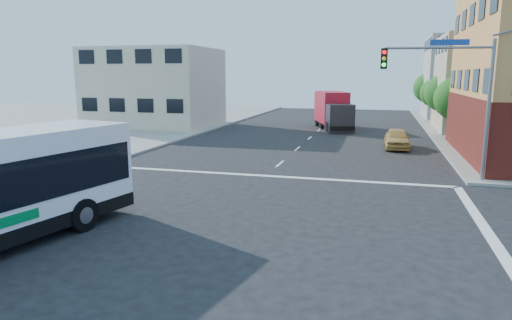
# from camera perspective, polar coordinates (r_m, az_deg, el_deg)

# --- Properties ---
(ground) EXTENTS (120.00, 120.00, 0.00)m
(ground) POSITION_cam_1_polar(r_m,az_deg,el_deg) (15.67, -7.36, -9.30)
(ground) COLOR black
(ground) RESTS_ON ground
(sidewalk_nw) EXTENTS (50.00, 50.00, 0.15)m
(sidewalk_nw) POSITION_cam_1_polar(r_m,az_deg,el_deg) (63.63, -24.72, 4.89)
(sidewalk_nw) COLOR gray
(sidewalk_nw) RESTS_ON ground
(building_east_near) EXTENTS (12.06, 10.06, 9.00)m
(building_east_near) POSITION_cam_1_polar(r_m,az_deg,el_deg) (48.87, 28.89, 8.34)
(building_east_near) COLOR #C1AC93
(building_east_near) RESTS_ON ground
(building_east_far) EXTENTS (12.06, 10.06, 10.00)m
(building_east_far) POSITION_cam_1_polar(r_m,az_deg,el_deg) (62.57, 25.98, 9.25)
(building_east_far) COLOR #A4A49F
(building_east_far) RESTS_ON ground
(building_west) EXTENTS (12.06, 10.06, 8.00)m
(building_west) POSITION_cam_1_polar(r_m,az_deg,el_deg) (49.17, -12.47, 8.81)
(building_west) COLOR beige
(building_west) RESTS_ON ground
(signal_mast_ne) EXTENTS (7.91, 1.13, 8.07)m
(signal_mast_ne) POSITION_cam_1_polar(r_m,az_deg,el_deg) (24.42, 23.39, 8.96)
(signal_mast_ne) COLOR slate
(signal_mast_ne) RESTS_ON ground
(street_tree_a) EXTENTS (3.60, 3.60, 5.53)m
(street_tree_a) POSITION_cam_1_polar(r_m,az_deg,el_deg) (41.99, 23.89, 7.33)
(street_tree_a) COLOR #361F13
(street_tree_a) RESTS_ON ground
(street_tree_b) EXTENTS (3.80, 3.80, 5.79)m
(street_tree_b) POSITION_cam_1_polar(r_m,az_deg,el_deg) (49.90, 22.58, 7.99)
(street_tree_b) COLOR #361F13
(street_tree_b) RESTS_ON ground
(street_tree_c) EXTENTS (3.40, 3.40, 5.29)m
(street_tree_c) POSITION_cam_1_polar(r_m,az_deg,el_deg) (57.85, 21.59, 8.01)
(street_tree_c) COLOR #361F13
(street_tree_c) RESTS_ON ground
(street_tree_d) EXTENTS (4.00, 4.00, 6.03)m
(street_tree_d) POSITION_cam_1_polar(r_m,az_deg,el_deg) (65.80, 20.89, 8.65)
(street_tree_d) COLOR #361F13
(street_tree_d) RESTS_ON ground
(box_truck) EXTENTS (4.77, 8.45, 3.66)m
(box_truck) POSITION_cam_1_polar(r_m,az_deg,el_deg) (46.21, 9.62, 6.04)
(box_truck) COLOR #232226
(box_truck) RESTS_ON ground
(parked_car) EXTENTS (1.80, 4.37, 1.48)m
(parked_car) POSITION_cam_1_polar(r_m,az_deg,el_deg) (34.96, 17.21, 2.59)
(parked_car) COLOR tan
(parked_car) RESTS_ON ground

